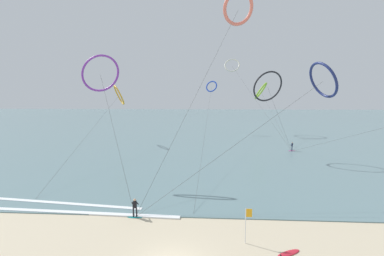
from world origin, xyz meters
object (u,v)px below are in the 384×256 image
Objects in this scene: kite_violet at (100,73)px; kite_coral at (238,8)px; kite_cobalt at (211,87)px; surfboard_spare at (288,253)px; surfer_teal at (135,209)px; kite_ivory at (232,65)px; kite_charcoal at (268,87)px; kite_navy at (323,80)px; kite_lime at (261,91)px; beach_flag at (247,220)px; kite_amber at (119,95)px; surfer_magenta at (292,147)px.

kite_coral is at bearing 6.52° from kite_violet.
surfboard_spare is (4.47, -59.51, -13.35)m from kite_cobalt.
surfer_teal is 0.07× the size of kite_ivory.
kite_violet is (-23.46, -12.28, 1.28)m from kite_charcoal.
kite_navy is at bearing -49.83° from kite_cobalt.
kite_coral is at bearing 50.63° from surfer_teal.
kite_lime is 51.31m from kite_violet.
surfboard_spare is at bearing -23.41° from beach_flag.
kite_violet is at bearing 139.97° from surfboard_spare.
surfer_teal is 58.35m from kite_ivory.
kite_navy is 17.63m from beach_flag.
kite_ivory reaches higher than surfboard_spare.
kite_amber is (-31.90, 29.42, -1.34)m from kite_navy.
surfer_magenta is 1.00× the size of surfer_teal.
kite_ivory is 9.77× the size of beach_flag.
kite_lime is at bearing 12.18° from surfer_magenta.
kite_navy is 0.54× the size of kite_amber.
beach_flag is (22.70, -40.23, -9.10)m from kite_amber.
surfer_teal reaches higher than surfboard_spare.
kite_violet reaches higher than surfboard_spare.
kite_coral reaches higher than surfer_magenta.
surfer_teal is 40.37m from kite_amber.
kite_cobalt is at bearing 80.34° from surfer_teal.
kite_coral reaches higher than kite_amber.
kite_ivory is (-9.62, 24.27, 18.34)m from surfer_magenta.
kite_navy is (5.39, -46.60, -6.96)m from kite_ivory.
kite_violet is (-28.33, -42.76, 1.32)m from kite_lime.
surfboard_spare is at bearing 171.25° from surfer_magenta.
surfer_teal is at bearing -57.09° from kite_violet.
kite_cobalt reaches higher than kite_charcoal.
kite_ivory reaches higher than surfer_teal.
surfboard_spare is (18.97, -15.94, -13.40)m from kite_violet.
surfer_magenta is 0.07× the size of kite_coral.
kite_charcoal is 29.87m from beach_flag.
kite_cobalt is 29.31× the size of surfboard_spare.
kite_coral is at bearing 3.08° from kite_lime.
beach_flag is (-11.99, -57.56, -10.37)m from kite_lime.
kite_coral is 8.92× the size of beach_flag.
kite_amber reaches higher than surfer_teal.
surfer_teal is at bearing 33.08° from kite_charcoal.
kite_lime is 0.49× the size of kite_cobalt.
kite_navy reaches higher than kite_amber.
kite_violet is at bearing -81.32° from kite_cobalt.
kite_ivory reaches higher than kite_lime.
kite_cobalt is at bearing 39.99° from surfer_magenta.
kite_ivory is at bearing 30.39° from surfer_magenta.
kite_lime is at bearing 8.59° from kite_ivory.
surfboard_spare is (-4.49, -28.21, -12.12)m from kite_charcoal.
kite_cobalt is (-5.67, 0.95, -5.76)m from kite_ivory.
kite_cobalt is 21.22× the size of beach_flag.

